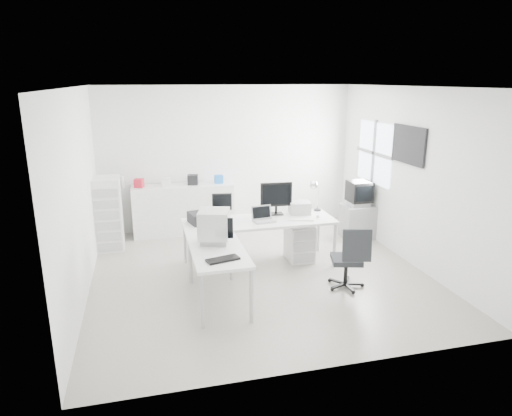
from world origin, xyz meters
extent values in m
cube|color=beige|center=(0.00, 0.00, 0.00)|extent=(5.00, 5.00, 0.01)
cube|color=white|center=(0.00, 0.00, 2.80)|extent=(5.00, 5.00, 0.01)
cube|color=silver|center=(0.00, 2.50, 1.40)|extent=(5.00, 0.02, 2.80)
cube|color=silver|center=(-2.50, 0.00, 1.40)|extent=(0.02, 5.00, 2.80)
cube|color=silver|center=(2.50, 0.00, 1.40)|extent=(0.02, 5.00, 2.80)
cube|color=white|center=(0.79, 0.40, 0.30)|extent=(0.40, 0.50, 0.60)
cube|color=black|center=(-0.76, 0.45, 0.83)|extent=(0.54, 0.46, 0.17)
cube|color=white|center=(0.74, 0.20, 0.76)|extent=(0.41, 0.22, 0.02)
sphere|color=white|center=(1.04, 0.25, 0.78)|extent=(0.06, 0.06, 0.06)
cube|color=#A9A9A9|center=(0.84, 0.57, 0.85)|extent=(0.38, 0.34, 0.19)
cube|color=black|center=(-0.76, -1.15, 0.76)|extent=(0.44, 0.26, 0.03)
cube|color=gray|center=(2.22, 1.18, 0.32)|extent=(0.58, 0.47, 0.63)
cube|color=white|center=(-0.94, 2.24, 0.48)|extent=(1.92, 0.48, 0.96)
cube|color=red|center=(-1.74, 2.24, 1.04)|extent=(0.20, 0.18, 0.16)
cube|color=white|center=(-1.24, 2.24, 1.04)|extent=(0.17, 0.15, 0.16)
cube|color=black|center=(-0.74, 2.24, 1.05)|extent=(0.22, 0.21, 0.19)
cube|color=blue|center=(-0.24, 2.24, 1.04)|extent=(0.16, 0.14, 0.16)
cylinder|color=white|center=(-2.04, 2.28, 1.07)|extent=(0.07, 0.07, 0.22)
cube|color=white|center=(-2.28, 1.70, 0.64)|extent=(0.45, 0.54, 1.28)
camera|label=1|loc=(-1.63, -6.32, 2.90)|focal=32.00mm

